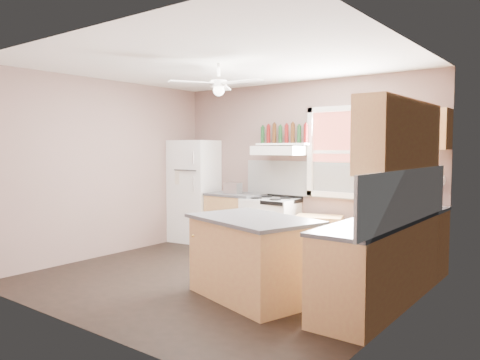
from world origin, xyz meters
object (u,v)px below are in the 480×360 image
Objects in this scene: toaster at (233,188)px; cart at (319,238)px; refrigerator at (195,191)px; island at (253,259)px; stove at (271,225)px.

toaster is 0.42× the size of cart.
refrigerator is 3.38m from island.
island is (0.21, -1.96, 0.10)m from cart.
toaster is 1.73m from cart.
cart is at bearing 112.86° from island.
refrigerator is at bearing 160.36° from island.
toaster is 0.21× the size of island.
stove is (0.73, 0.06, -0.56)m from toaster.
cart is 1.97m from island.
stove is at bearing -6.36° from refrigerator.
refrigerator reaches higher than island.
stove is at bearing 4.08° from toaster.
refrigerator is 6.40× the size of toaster.
island reaches higher than cart.
refrigerator is 2.69× the size of cart.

